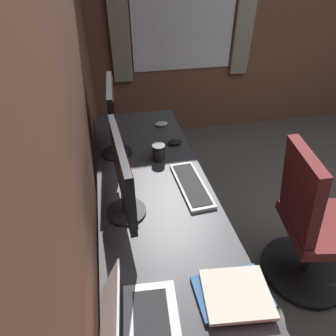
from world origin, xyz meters
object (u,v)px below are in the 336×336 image
(laptop_leftmost, at_px, (135,322))
(office_chair, at_px, (310,228))
(mouse_main, at_px, (175,142))
(mouse_spare, at_px, (161,124))
(monitor_secondary, at_px, (113,116))
(keyboard_main, at_px, (191,185))
(coffee_mug, at_px, (159,152))
(book_stack_near, at_px, (234,293))
(drawer_pedestal, at_px, (157,258))
(monitor_primary, at_px, (123,174))

(laptop_leftmost, distance_m, office_chair, 1.24)
(mouse_main, bearing_deg, mouse_spare, 7.56)
(monitor_secondary, xyz_separation_m, laptop_leftmost, (-1.14, 0.02, -0.22))
(keyboard_main, relative_size, coffee_mug, 3.50)
(mouse_main, distance_m, book_stack_near, 1.13)
(monitor_secondary, bearing_deg, drawer_pedestal, -165.69)
(monitor_secondary, height_order, office_chair, monitor_secondary)
(drawer_pedestal, xyz_separation_m, mouse_main, (0.62, -0.24, 0.40))
(book_stack_near, bearing_deg, monitor_primary, 33.53)
(laptop_leftmost, distance_m, keyboard_main, 0.81)
(drawer_pedestal, relative_size, book_stack_near, 2.45)
(laptop_leftmost, xyz_separation_m, book_stack_near, (0.04, -0.38, -0.03))
(mouse_spare, xyz_separation_m, office_chair, (-0.97, -0.73, -0.29))
(monitor_primary, xyz_separation_m, monitor_secondary, (0.57, 0.01, 0.02))
(monitor_secondary, relative_size, office_chair, 0.49)
(drawer_pedestal, relative_size, office_chair, 0.72)
(laptop_leftmost, height_order, keyboard_main, laptop_leftmost)
(keyboard_main, xyz_separation_m, mouse_main, (0.46, -0.01, 0.01))
(monitor_primary, distance_m, keyboard_main, 0.46)
(monitor_secondary, height_order, mouse_main, monitor_secondary)
(keyboard_main, height_order, mouse_main, mouse_main)
(monitor_primary, bearing_deg, mouse_spare, -21.51)
(laptop_leftmost, relative_size, office_chair, 0.35)
(coffee_mug, bearing_deg, keyboard_main, -157.22)
(keyboard_main, distance_m, coffee_mug, 0.34)
(monitor_primary, relative_size, mouse_spare, 5.19)
(mouse_main, bearing_deg, coffee_mug, 137.57)
(keyboard_main, bearing_deg, mouse_main, -1.56)
(book_stack_near, bearing_deg, coffee_mug, 6.27)
(keyboard_main, height_order, coffee_mug, coffee_mug)
(mouse_spare, bearing_deg, office_chair, -143.22)
(drawer_pedestal, bearing_deg, monitor_secondary, 14.31)
(mouse_spare, bearing_deg, laptop_leftmost, 165.70)
(drawer_pedestal, bearing_deg, book_stack_near, -157.71)
(keyboard_main, height_order, book_stack_near, book_stack_near)
(book_stack_near, relative_size, coffee_mug, 2.33)
(monitor_primary, xyz_separation_m, keyboard_main, (0.13, -0.38, -0.23))
(laptop_leftmost, bearing_deg, monitor_primary, -2.29)
(mouse_spare, bearing_deg, mouse_main, -172.44)
(mouse_spare, bearing_deg, coffee_mug, 167.05)
(mouse_main, bearing_deg, laptop_leftmost, 160.60)
(keyboard_main, bearing_deg, monitor_primary, 109.22)
(laptop_leftmost, bearing_deg, book_stack_near, -83.85)
(drawer_pedestal, distance_m, mouse_main, 0.77)
(monitor_secondary, bearing_deg, mouse_main, -86.18)
(monitor_primary, distance_m, office_chair, 1.20)
(keyboard_main, distance_m, mouse_main, 0.46)
(monitor_primary, height_order, book_stack_near, monitor_primary)
(mouse_spare, distance_m, coffee_mug, 0.46)
(mouse_main, distance_m, coffee_mug, 0.21)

